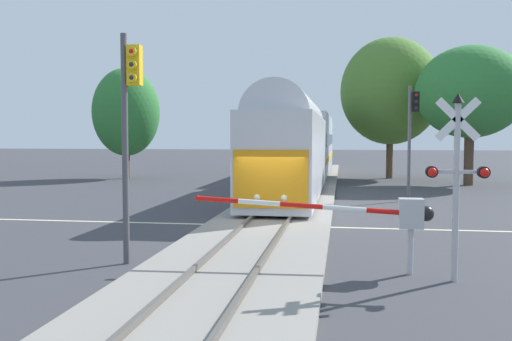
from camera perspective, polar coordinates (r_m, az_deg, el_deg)
name	(u,v)px	position (r m, az deg, el deg)	size (l,w,h in m)	color
ground_plane	(270,226)	(20.65, 1.38, -5.58)	(220.00, 220.00, 0.00)	#3D3D42
road_centre_stripe	(270,226)	(20.64, 1.38, -5.57)	(44.00, 0.20, 0.01)	beige
railway_track	(270,223)	(20.63, 1.38, -5.32)	(4.40, 80.00, 0.32)	gray
commuter_train	(305,143)	(38.99, 4.90, 2.81)	(3.04, 39.84, 5.16)	silver
crossing_gate_near	(384,214)	(13.76, 12.71, -4.29)	(5.74, 0.40, 1.80)	#B7B7BC
crossing_signal_mast	(457,168)	(13.32, 19.54, 0.28)	(1.36, 0.44, 4.21)	#B2B2B7
traffic_signal_far_side	(412,124)	(29.22, 15.44, 4.53)	(0.53, 0.38, 5.74)	#4C4C51
traffic_signal_median	(129,111)	(14.63, -12.63, 5.87)	(0.53, 0.38, 5.82)	#4C4C51
pine_left_background	(126,112)	(44.11, -12.93, 5.73)	(5.04, 5.04, 8.34)	brown
elm_centre_background	(390,91)	(44.47, 13.36, 7.75)	(7.52, 7.52, 10.65)	brown
oak_far_right	(470,92)	(39.78, 20.74, 7.38)	(7.02, 7.02, 9.11)	#4C3828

